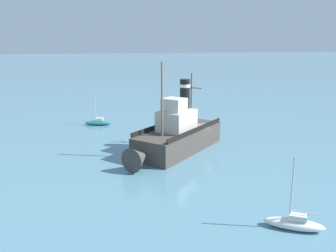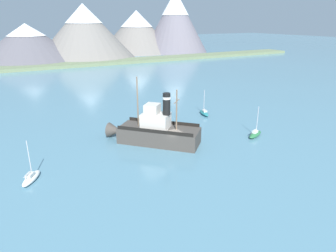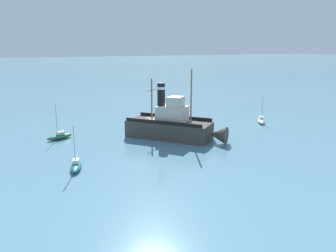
# 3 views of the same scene
# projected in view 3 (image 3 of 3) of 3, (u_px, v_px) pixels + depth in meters

# --- Properties ---
(ground_plane) EXTENTS (600.00, 600.00, 0.00)m
(ground_plane) POSITION_uv_depth(u_px,v_px,m) (156.00, 134.00, 53.15)
(ground_plane) COLOR teal
(old_tugboat) EXTENTS (12.48, 12.66, 9.90)m
(old_tugboat) POSITION_uv_depth(u_px,v_px,m) (173.00, 126.00, 50.35)
(old_tugboat) COLOR #423D38
(old_tugboat) RESTS_ON ground
(sailboat_green) EXTENTS (3.93, 2.50, 4.90)m
(sailboat_green) POSITION_uv_depth(u_px,v_px,m) (60.00, 136.00, 50.15)
(sailboat_green) COLOR #286B3D
(sailboat_green) RESTS_ON ground
(sailboat_teal) EXTENTS (1.99, 3.95, 4.90)m
(sailboat_teal) POSITION_uv_depth(u_px,v_px,m) (76.00, 166.00, 38.21)
(sailboat_teal) COLOR #23757A
(sailboat_teal) RESTS_ON ground
(sailboat_white) EXTENTS (2.88, 3.83, 4.90)m
(sailboat_white) POSITION_uv_depth(u_px,v_px,m) (261.00, 120.00, 60.25)
(sailboat_white) COLOR white
(sailboat_white) RESTS_ON ground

